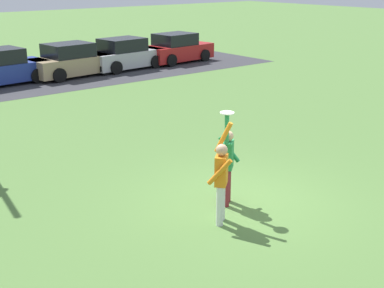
# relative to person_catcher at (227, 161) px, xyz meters

# --- Properties ---
(ground_plane) EXTENTS (120.00, 120.00, 0.00)m
(ground_plane) POSITION_rel_person_catcher_xyz_m (0.34, -0.09, -0.98)
(ground_plane) COLOR #567F3D
(person_catcher) EXTENTS (0.56, 0.55, 2.08)m
(person_catcher) POSITION_rel_person_catcher_xyz_m (0.00, 0.00, 0.00)
(person_catcher) COLOR maroon
(person_catcher) RESTS_ON ground_plane
(person_defender) EXTENTS (0.65, 0.65, 2.05)m
(person_defender) POSITION_rel_person_catcher_xyz_m (-0.70, -0.58, -0.00)
(person_defender) COLOR silver
(person_defender) RESTS_ON ground_plane
(frisbee_disc) EXTENTS (0.29, 0.29, 0.02)m
(frisbee_disc) POSITION_rel_person_catcher_xyz_m (-0.17, -0.14, 1.11)
(frisbee_disc) COLOR white
(frisbee_disc) RESTS_ON person_catcher
(parked_car_blue) EXTENTS (4.26, 2.36, 1.59)m
(parked_car_blue) POSITION_rel_person_catcher_xyz_m (0.71, 15.67, -0.25)
(parked_car_blue) COLOR #233893
(parked_car_blue) RESTS_ON ground_plane
(parked_car_tan) EXTENTS (4.26, 2.36, 1.59)m
(parked_car_tan) POSITION_rel_person_catcher_xyz_m (4.05, 15.44, -0.25)
(parked_car_tan) COLOR tan
(parked_car_tan) RESTS_ON ground_plane
(parked_car_silver) EXTENTS (4.26, 2.36, 1.59)m
(parked_car_silver) POSITION_rel_person_catcher_xyz_m (7.08, 15.54, -0.25)
(parked_car_silver) COLOR #BCBCC1
(parked_car_silver) RESTS_ON ground_plane
(parked_car_red) EXTENTS (4.26, 2.36, 1.59)m
(parked_car_red) POSITION_rel_person_catcher_xyz_m (10.53, 15.64, -0.25)
(parked_car_red) COLOR red
(parked_car_red) RESTS_ON ground_plane
(parking_strip) EXTENTS (25.35, 6.40, 0.01)m
(parking_strip) POSITION_rel_person_catcher_xyz_m (2.27, 15.57, -0.98)
(parking_strip) COLOR #38383D
(parking_strip) RESTS_ON ground_plane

